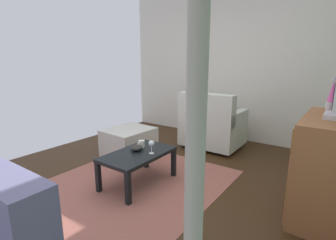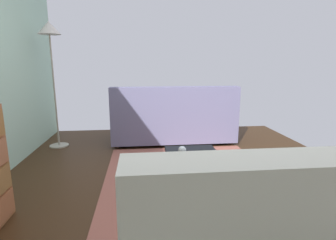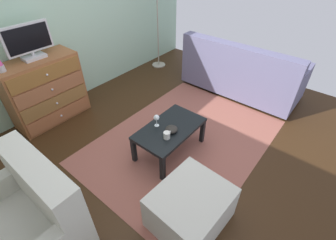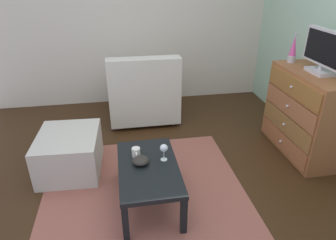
{
  "view_description": "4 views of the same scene",
  "coord_description": "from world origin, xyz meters",
  "px_view_note": "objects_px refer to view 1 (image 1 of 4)",
  "views": [
    {
      "loc": [
        2.02,
        1.74,
        1.43
      ],
      "look_at": [
        -0.26,
        0.12,
        0.78
      ],
      "focal_mm": 27.22,
      "sensor_mm": 36.0,
      "label": 1
    },
    {
      "loc": [
        -2.32,
        0.34,
        1.25
      ],
      "look_at": [
        0.21,
        0.07,
        0.71
      ],
      "focal_mm": 28.28,
      "sensor_mm": 36.0,
      "label": 2
    },
    {
      "loc": [
        -1.77,
        -1.53,
        2.24
      ],
      "look_at": [
        -0.19,
        -0.25,
        0.63
      ],
      "focal_mm": 25.35,
      "sensor_mm": 36.0,
      "label": 3
    },
    {
      "loc": [
        2.06,
        -0.36,
        1.91
      ],
      "look_at": [
        -0.23,
        0.04,
        0.73
      ],
      "focal_mm": 31.98,
      "sensor_mm": 36.0,
      "label": 4
    }
  ],
  "objects_px": {
    "coffee_table": "(138,157)",
    "bowl_decorative": "(136,148)",
    "mug": "(141,144)",
    "armchair": "(212,126)",
    "wine_glass": "(151,144)",
    "lava_lamp": "(332,96)",
    "dresser": "(325,167)",
    "ottoman": "(129,142)"
  },
  "relations": [
    {
      "from": "bowl_decorative",
      "to": "lava_lamp",
      "type": "bearing_deg",
      "value": 116.7
    },
    {
      "from": "coffee_table",
      "to": "bowl_decorative",
      "type": "distance_m",
      "value": 0.11
    },
    {
      "from": "coffee_table",
      "to": "wine_glass",
      "type": "xyz_separation_m",
      "value": [
        -0.07,
        0.15,
        0.17
      ]
    },
    {
      "from": "dresser",
      "to": "wine_glass",
      "type": "bearing_deg",
      "value": -73.66
    },
    {
      "from": "lava_lamp",
      "to": "wine_glass",
      "type": "height_order",
      "value": "lava_lamp"
    },
    {
      "from": "ottoman",
      "to": "armchair",
      "type": "bearing_deg",
      "value": 140.74
    },
    {
      "from": "armchair",
      "to": "coffee_table",
      "type": "bearing_deg",
      "value": -4.14
    },
    {
      "from": "wine_glass",
      "to": "bowl_decorative",
      "type": "relative_size",
      "value": 1.08
    },
    {
      "from": "wine_glass",
      "to": "armchair",
      "type": "xyz_separation_m",
      "value": [
        -1.62,
        -0.03,
        -0.13
      ]
    },
    {
      "from": "dresser",
      "to": "armchair",
      "type": "relative_size",
      "value": 1.08
    },
    {
      "from": "mug",
      "to": "ottoman",
      "type": "distance_m",
      "value": 0.83
    },
    {
      "from": "armchair",
      "to": "lava_lamp",
      "type": "bearing_deg",
      "value": 66.31
    },
    {
      "from": "mug",
      "to": "ottoman",
      "type": "relative_size",
      "value": 0.16
    },
    {
      "from": "bowl_decorative",
      "to": "ottoman",
      "type": "relative_size",
      "value": 0.21
    },
    {
      "from": "lava_lamp",
      "to": "wine_glass",
      "type": "xyz_separation_m",
      "value": [
        0.9,
        -1.63,
        -0.58
      ]
    },
    {
      "from": "mug",
      "to": "ottoman",
      "type": "xyz_separation_m",
      "value": [
        -0.46,
        -0.66,
        -0.22
      ]
    },
    {
      "from": "coffee_table",
      "to": "mug",
      "type": "relative_size",
      "value": 7.7
    },
    {
      "from": "coffee_table",
      "to": "bowl_decorative",
      "type": "relative_size",
      "value": 6.03
    },
    {
      "from": "lava_lamp",
      "to": "coffee_table",
      "type": "height_order",
      "value": "lava_lamp"
    },
    {
      "from": "lava_lamp",
      "to": "armchair",
      "type": "bearing_deg",
      "value": -113.69
    },
    {
      "from": "lava_lamp",
      "to": "mug",
      "type": "relative_size",
      "value": 2.89
    },
    {
      "from": "dresser",
      "to": "wine_glass",
      "type": "distance_m",
      "value": 1.74
    },
    {
      "from": "coffee_table",
      "to": "wine_glass",
      "type": "height_order",
      "value": "wine_glass"
    },
    {
      "from": "lava_lamp",
      "to": "wine_glass",
      "type": "distance_m",
      "value": 1.95
    },
    {
      "from": "dresser",
      "to": "armchair",
      "type": "bearing_deg",
      "value": -123.69
    },
    {
      "from": "bowl_decorative",
      "to": "dresser",
      "type": "bearing_deg",
      "value": 105.4
    },
    {
      "from": "dresser",
      "to": "lava_lamp",
      "type": "height_order",
      "value": "lava_lamp"
    },
    {
      "from": "coffee_table",
      "to": "armchair",
      "type": "xyz_separation_m",
      "value": [
        -1.69,
        0.12,
        0.04
      ]
    },
    {
      "from": "dresser",
      "to": "ottoman",
      "type": "height_order",
      "value": "dresser"
    },
    {
      "from": "lava_lamp",
      "to": "bowl_decorative",
      "type": "relative_size",
      "value": 2.27
    },
    {
      "from": "bowl_decorative",
      "to": "armchair",
      "type": "distance_m",
      "value": 1.66
    },
    {
      "from": "dresser",
      "to": "mug",
      "type": "height_order",
      "value": "dresser"
    },
    {
      "from": "dresser",
      "to": "wine_glass",
      "type": "height_order",
      "value": "dresser"
    },
    {
      "from": "armchair",
      "to": "ottoman",
      "type": "distance_m",
      "value": 1.39
    },
    {
      "from": "mug",
      "to": "armchair",
      "type": "xyz_separation_m",
      "value": [
        -1.53,
        0.21,
        -0.06
      ]
    },
    {
      "from": "wine_glass",
      "to": "lava_lamp",
      "type": "bearing_deg",
      "value": 118.82
    },
    {
      "from": "armchair",
      "to": "ottoman",
      "type": "relative_size",
      "value": 1.34
    },
    {
      "from": "coffee_table",
      "to": "wine_glass",
      "type": "relative_size",
      "value": 5.59
    },
    {
      "from": "lava_lamp",
      "to": "armchair",
      "type": "relative_size",
      "value": 0.35
    },
    {
      "from": "coffee_table",
      "to": "mug",
      "type": "bearing_deg",
      "value": -151.3
    },
    {
      "from": "lava_lamp",
      "to": "bowl_decorative",
      "type": "distance_m",
      "value": 2.16
    },
    {
      "from": "coffee_table",
      "to": "ottoman",
      "type": "distance_m",
      "value": 0.98
    }
  ]
}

